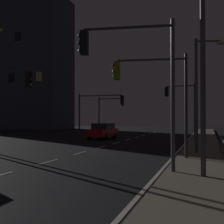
{
  "coord_description": "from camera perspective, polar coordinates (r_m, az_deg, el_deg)",
  "views": [
    {
      "loc": [
        7.41,
        -1.01,
        2.16
      ],
      "look_at": [
        -0.89,
        26.66,
        2.64
      ],
      "focal_mm": 51.38,
      "sensor_mm": 36.0,
      "label": 1
    }
  ],
  "objects": [
    {
      "name": "ground_plane",
      "position": [
        20.06,
        -5.13,
        -7.13
      ],
      "size": [
        112.0,
        112.0,
        0.0
      ],
      "primitive_type": "plane",
      "color": "black",
      "rests_on": "ground"
    },
    {
      "name": "traffic_light_far_center",
      "position": [
        42.16,
        -0.31,
        0.78
      ],
      "size": [
        3.64,
        0.53,
        4.87
      ],
      "color": "#4C4C51",
      "rests_on": "ground"
    },
    {
      "name": "lane_markings_center",
      "position": [
        23.32,
        -1.91,
        -6.25
      ],
      "size": [
        0.14,
        50.0,
        0.01
      ],
      "color": "silver",
      "rests_on": "ground"
    },
    {
      "name": "sidewalk_right",
      "position": [
        18.63,
        15.57,
        -7.36
      ],
      "size": [
        2.4,
        77.0,
        0.14
      ],
      "primitive_type": "cube",
      "color": "gray",
      "rests_on": "ground"
    },
    {
      "name": "street_lamp_far_end",
      "position": [
        18.96,
        15.63,
        4.93
      ],
      "size": [
        1.78,
        0.6,
        6.51
      ],
      "color": "#4C4C51",
      "rests_on": "sidewalk_right"
    },
    {
      "name": "traffic_light_overhead_east",
      "position": [
        16.51,
        7.29,
        4.81
      ],
      "size": [
        3.82,
        0.66,
        5.22
      ],
      "color": "#38383D",
      "rests_on": "sidewalk_right"
    },
    {
      "name": "traffic_light_near_right",
      "position": [
        20.88,
        -18.44,
        3.14
      ],
      "size": [
        3.74,
        0.78,
        5.16
      ],
      "color": "#38383D",
      "rests_on": "ground"
    },
    {
      "name": "traffic_light_mid_right",
      "position": [
        35.2,
        -2.2,
        1.17
      ],
      "size": [
        5.3,
        0.34,
        4.81
      ],
      "color": "#2D3033",
      "rests_on": "ground"
    },
    {
      "name": "street_lamp_mid_block",
      "position": [
        12.06,
        16.58,
        11.3
      ],
      "size": [
        1.17,
        1.95,
        7.61
      ],
      "color": "#4C4C51",
      "rests_on": "sidewalk_right"
    },
    {
      "name": "building_distant",
      "position": [
        64.32,
        -17.78,
        7.88
      ],
      "size": [
        22.95,
        8.98,
        23.97
      ],
      "color": "#3D424C",
      "rests_on": "ground"
    },
    {
      "name": "traffic_light_near_left",
      "position": [
        12.42,
        3.55,
        8.29
      ],
      "size": [
        3.74,
        0.66,
        5.73
      ],
      "color": "#4C4C51",
      "rests_on": "sidewalk_right"
    },
    {
      "name": "lane_edge_line",
      "position": [
        23.68,
        12.29,
        -6.15
      ],
      "size": [
        0.14,
        53.0,
        0.01
      ],
      "color": "silver",
      "rests_on": "ground"
    },
    {
      "name": "traffic_light_far_right",
      "position": [
        32.15,
        12.26,
        2.11
      ],
      "size": [
        3.04,
        0.63,
        5.35
      ],
      "color": "#4C4C51",
      "rests_on": "sidewalk_right"
    },
    {
      "name": "car_oncoming",
      "position": [
        31.82,
        -1.67,
        -3.36
      ],
      "size": [
        2.03,
        4.48,
        1.57
      ],
      "color": "#B71414",
      "rests_on": "ground"
    }
  ]
}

